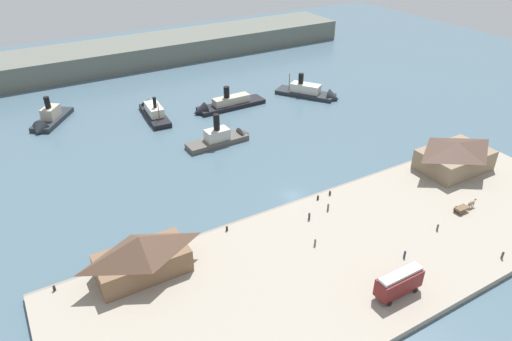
# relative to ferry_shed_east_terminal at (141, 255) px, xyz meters

# --- Properties ---
(ground_plane) EXTENTS (320.00, 320.00, 0.00)m
(ground_plane) POSITION_rel_ferry_shed_east_terminal_xyz_m (36.43, 8.43, -5.16)
(ground_plane) COLOR #476070
(quay_promenade) EXTENTS (110.00, 36.00, 1.20)m
(quay_promenade) POSITION_rel_ferry_shed_east_terminal_xyz_m (36.43, -13.57, -4.56)
(quay_promenade) COLOR #9E9384
(quay_promenade) RESTS_ON ground
(seawall_edge) EXTENTS (110.00, 0.80, 1.00)m
(seawall_edge) POSITION_rel_ferry_shed_east_terminal_xyz_m (36.43, 4.83, -4.66)
(seawall_edge) COLOR gray
(seawall_edge) RESTS_ON ground
(ferry_shed_east_terminal) EXTENTS (15.48, 8.11, 7.80)m
(ferry_shed_east_terminal) POSITION_rel_ferry_shed_east_terminal_xyz_m (0.00, 0.00, 0.00)
(ferry_shed_east_terminal) COLOR brown
(ferry_shed_east_terminal) RESTS_ON quay_promenade
(ferry_shed_customs_shed) EXTENTS (16.54, 11.15, 6.82)m
(ferry_shed_customs_shed) POSITION_rel_ferry_shed_east_terminal_xyz_m (74.26, -2.73, -0.51)
(ferry_shed_customs_shed) COLOR #847056
(ferry_shed_customs_shed) RESTS_ON quay_promenade
(street_tram) EXTENTS (8.21, 2.87, 4.52)m
(street_tram) POSITION_rel_ferry_shed_east_terminal_xyz_m (33.65, -25.38, -1.35)
(street_tram) COLOR maroon
(street_tram) RESTS_ON quay_promenade
(horse_cart) EXTENTS (5.73, 1.68, 1.87)m
(horse_cart) POSITION_rel_ferry_shed_east_terminal_xyz_m (62.58, -15.45, -3.04)
(horse_cart) COLOR brown
(horse_cart) RESTS_ON quay_promenade
(pedestrian_near_cart) EXTENTS (0.40, 0.40, 1.61)m
(pedestrian_near_cart) POSITION_rel_ferry_shed_east_terminal_xyz_m (56.02, -28.56, -3.23)
(pedestrian_near_cart) COLOR #4C3D33
(pedestrian_near_cart) RESTS_ON quay_promenade
(pedestrian_walking_west) EXTENTS (0.42, 0.42, 1.69)m
(pedestrian_walking_west) POSITION_rel_ferry_shed_east_terminal_xyz_m (38.48, -1.27, -3.20)
(pedestrian_walking_west) COLOR #6B5B4C
(pedestrian_walking_west) RESTS_ON quay_promenade
(pedestrian_near_west_shed) EXTENTS (0.40, 0.40, 1.63)m
(pedestrian_near_west_shed) POSITION_rel_ferry_shed_east_terminal_xyz_m (41.23, -19.64, -3.22)
(pedestrian_near_west_shed) COLOR #33384C
(pedestrian_near_west_shed) RESTS_ON quay_promenade
(pedestrian_at_waters_edge) EXTENTS (0.39, 0.39, 1.57)m
(pedestrian_at_waters_edge) POSITION_rel_ferry_shed_east_terminal_xyz_m (29.51, -8.91, -3.25)
(pedestrian_at_waters_edge) COLOR #6B5B4C
(pedestrian_at_waters_edge) RESTS_ON quay_promenade
(pedestrian_walking_east) EXTENTS (0.37, 0.37, 1.51)m
(pedestrian_walking_east) POSITION_rel_ferry_shed_east_terminal_xyz_m (52.54, -17.17, -3.28)
(pedestrian_walking_east) COLOR #3D4C42
(pedestrian_walking_east) RESTS_ON quay_promenade
(pedestrian_standing_center) EXTENTS (0.43, 0.43, 1.73)m
(pedestrian_standing_center) POSITION_rel_ferry_shed_east_terminal_xyz_m (33.30, -1.87, -3.18)
(pedestrian_standing_center) COLOR #33384C
(pedestrian_standing_center) RESTS_ON quay_promenade
(mooring_post_east) EXTENTS (0.44, 0.44, 0.90)m
(mooring_post_east) POSITION_rel_ferry_shed_east_terminal_xyz_m (-13.97, 3.41, -3.51)
(mooring_post_east) COLOR black
(mooring_post_east) RESTS_ON quay_promenade
(mooring_post_west) EXTENTS (0.44, 0.44, 0.90)m
(mooring_post_west) POSITION_rel_ferry_shed_east_terminal_xyz_m (17.54, 3.23, -3.51)
(mooring_post_west) COLOR black
(mooring_post_west) RESTS_ON quay_promenade
(mooring_post_center_east) EXTENTS (0.44, 0.44, 0.90)m
(mooring_post_center_east) POSITION_rel_ferry_shed_east_terminal_xyz_m (42.35, 3.00, -3.51)
(mooring_post_center_east) COLOR black
(mooring_post_center_east) RESTS_ON quay_promenade
(mooring_post_center_west) EXTENTS (0.44, 0.44, 0.90)m
(mooring_post_center_west) POSITION_rel_ferry_shed_east_terminal_xyz_m (39.06, 2.92, -3.51)
(mooring_post_center_west) COLOR black
(mooring_post_center_west) RESTS_ON quay_promenade
(ferry_approaching_west) EXTENTS (18.38, 5.35, 10.05)m
(ferry_approaching_west) POSITION_rel_ferry_shed_east_terminal_xyz_m (34.93, 38.76, -3.63)
(ferry_approaching_west) COLOR #514C47
(ferry_approaching_west) RESTS_ON ground
(ferry_mid_harbor) EXTENTS (16.67, 20.69, 9.41)m
(ferry_mid_harbor) POSITION_rel_ferry_shed_east_terminal_xyz_m (75.06, 53.15, -3.88)
(ferry_mid_harbor) COLOR #23282D
(ferry_mid_harbor) RESTS_ON ground
(ferry_near_quay) EXTENTS (23.65, 6.07, 8.91)m
(ferry_near_quay) POSITION_rel_ferry_shed_east_terminal_xyz_m (44.71, 59.15, -3.98)
(ferry_near_quay) COLOR black
(ferry_near_quay) RESTS_ON ground
(ferry_moored_east) EXTENTS (6.52, 19.74, 8.64)m
(ferry_moored_east) POSITION_rel_ferry_shed_east_terminal_xyz_m (24.72, 65.56, -3.81)
(ferry_moored_east) COLOR black
(ferry_moored_east) RESTS_ON ground
(ferry_outer_harbor) EXTENTS (14.57, 17.22, 9.82)m
(ferry_outer_harbor) POSITION_rel_ferry_shed_east_terminal_xyz_m (-3.43, 74.04, -3.78)
(ferry_outer_harbor) COLOR #23282D
(ferry_outer_harbor) RESTS_ON ground
(far_headland) EXTENTS (180.00, 24.00, 8.00)m
(far_headland) POSITION_rel_ferry_shed_east_terminal_xyz_m (36.43, 118.43, -1.16)
(far_headland) COLOR #60665B
(far_headland) RESTS_ON ground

